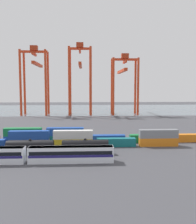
{
  "coord_description": "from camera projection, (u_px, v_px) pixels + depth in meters",
  "views": [
    {
      "loc": [
        5.89,
        -78.99,
        18.12
      ],
      "look_at": [
        11.84,
        31.76,
        7.66
      ],
      "focal_mm": 40.31,
      "sensor_mm": 36.0,
      "label": 1
    }
  ],
  "objects": [
    {
      "name": "shipping_container_6",
      "position": [
        116.0,
        142.0,
        78.56
      ],
      "size": [
        12.1,
        2.44,
        2.6
      ],
      "primitive_type": "cube",
      "color": "#146066",
      "rests_on": "ground_plane"
    },
    {
      "name": "harbour_water",
      "position": [
        78.0,
        109.0,
        218.77
      ],
      "size": [
        400.0,
        110.0,
        0.01
      ],
      "primitive_type": "cube",
      "color": "slate",
      "rests_on": "ground_plane"
    },
    {
      "name": "freight_tank_row",
      "position": [
        30.0,
        147.0,
        68.83
      ],
      "size": [
        42.91,
        2.8,
        4.26
      ],
      "color": "#232326",
      "rests_on": "ground_plane"
    },
    {
      "name": "shipping_container_2",
      "position": [
        29.0,
        143.0,
        77.13
      ],
      "size": [
        12.1,
        2.44,
        2.6
      ],
      "primitive_type": "cube",
      "color": "slate",
      "rests_on": "ground_plane"
    },
    {
      "name": "shipping_container_4",
      "position": [
        73.0,
        143.0,
        77.84
      ],
      "size": [
        12.1,
        2.44,
        2.6
      ],
      "primitive_type": "cube",
      "color": "gold",
      "rests_on": "ground_plane"
    },
    {
      "name": "gantry_crane_east",
      "position": [
        124.0,
        77.0,
        177.49
      ],
      "size": [
        18.51,
        37.98,
        41.95
      ],
      "color": "red",
      "rests_on": "ground_plane"
    },
    {
      "name": "passenger_train",
      "position": [
        27.0,
        154.0,
        61.09
      ],
      "size": [
        42.39,
        3.14,
        3.9
      ],
      "color": "silver",
      "rests_on": "ground_plane"
    },
    {
      "name": "shipping_container_16",
      "position": [
        188.0,
        138.0,
        85.47
      ],
      "size": [
        12.1,
        2.44,
        2.6
      ],
      "primitive_type": "cube",
      "color": "orange",
      "rests_on": "ground_plane"
    },
    {
      "name": "ground_plane",
      "position": [
        72.0,
        126.0,
        119.68
      ],
      "size": [
        420.0,
        420.0,
        0.0
      ],
      "primitive_type": "plane",
      "color": "#424247"
    },
    {
      "name": "shipping_container_10",
      "position": [
        23.0,
        140.0,
        82.52
      ],
      "size": [
        12.1,
        2.44,
        2.6
      ],
      "primitive_type": "cube",
      "color": "#1C4299",
      "rests_on": "ground_plane"
    },
    {
      "name": "gantry_crane_central",
      "position": [
        80.0,
        72.0,
        174.71
      ],
      "size": [
        15.87,
        35.48,
        49.04
      ],
      "color": "red",
      "rests_on": "ground_plane"
    },
    {
      "name": "shipping_container_14",
      "position": [
        107.0,
        139.0,
        84.0
      ],
      "size": [
        12.1,
        2.44,
        2.6
      ],
      "primitive_type": "cube",
      "color": "#1C4299",
      "rests_on": "ground_plane"
    },
    {
      "name": "gantry_crane_west",
      "position": [
        35.0,
        73.0,
        173.08
      ],
      "size": [
        18.12,
        34.72,
        46.77
      ],
      "color": "red",
      "rests_on": "ground_plane"
    },
    {
      "name": "shipping_container_5",
      "position": [
        73.0,
        135.0,
        77.6
      ],
      "size": [
        12.1,
        2.44,
        2.6
      ],
      "primitive_type": "cube",
      "color": "silver",
      "rests_on": "shipping_container_4"
    },
    {
      "name": "shipping_container_13",
      "position": [
        65.0,
        131.0,
        83.01
      ],
      "size": [
        12.1,
        2.44,
        2.6
      ],
      "primitive_type": "cube",
      "color": "#1C4299",
      "rests_on": "shipping_container_12"
    },
    {
      "name": "shipping_container_11",
      "position": [
        23.0,
        132.0,
        82.28
      ],
      "size": [
        12.1,
        2.44,
        2.6
      ],
      "primitive_type": "cube",
      "color": "#197538",
      "rests_on": "shipping_container_10"
    },
    {
      "name": "shipping_container_7",
      "position": [
        158.0,
        142.0,
        79.28
      ],
      "size": [
        12.1,
        2.44,
        2.6
      ],
      "primitive_type": "cube",
      "color": "orange",
      "rests_on": "ground_plane"
    },
    {
      "name": "shipping_container_15",
      "position": [
        148.0,
        138.0,
        84.74
      ],
      "size": [
        12.1,
        2.44,
        2.6
      ],
      "primitive_type": "cube",
      "color": "#197538",
      "rests_on": "ground_plane"
    },
    {
      "name": "shipping_container_3",
      "position": [
        29.0,
        135.0,
        76.88
      ],
      "size": [
        12.1,
        2.44,
        2.6
      ],
      "primitive_type": "cube",
      "color": "#1C4299",
      "rests_on": "shipping_container_2"
    },
    {
      "name": "shipping_container_8",
      "position": [
        158.0,
        134.0,
        79.03
      ],
      "size": [
        12.1,
        2.44,
        2.6
      ],
      "primitive_type": "cube",
      "color": "slate",
      "rests_on": "shipping_container_7"
    },
    {
      "name": "shipping_container_12",
      "position": [
        65.0,
        139.0,
        83.26
      ],
      "size": [
        12.1,
        2.44,
        2.6
      ],
      "primitive_type": "cube",
      "color": "#146066",
      "rests_on": "ground_plane"
    }
  ]
}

